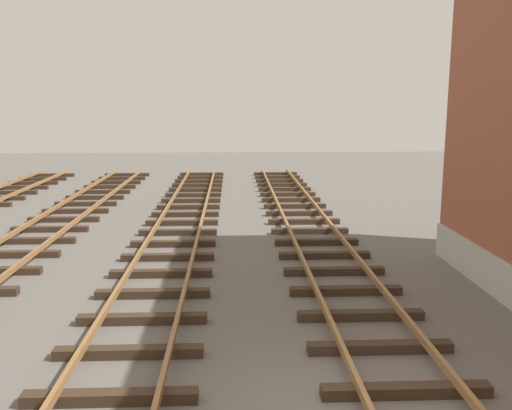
{
  "coord_description": "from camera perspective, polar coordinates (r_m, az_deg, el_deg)",
  "views": [
    {
      "loc": [
        -1.38,
        -6.56,
        4.24
      ],
      "look_at": [
        -0.79,
        6.89,
        1.7
      ],
      "focal_mm": 38.66,
      "sensor_mm": 36.0,
      "label": 1
    }
  ],
  "objects": []
}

